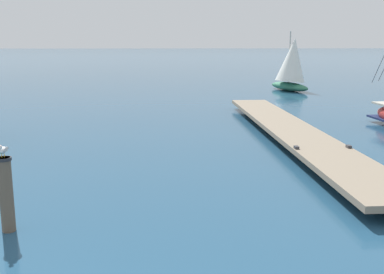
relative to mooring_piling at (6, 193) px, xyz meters
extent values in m
cube|color=gray|center=(7.57, 8.10, -0.40)|extent=(2.29, 16.55, 0.16)
cylinder|color=brown|center=(7.66, 5.35, -0.62)|extent=(0.36, 0.36, 0.29)
cylinder|color=brown|center=(7.49, 10.85, -0.62)|extent=(0.36, 0.36, 0.29)
cylinder|color=brown|center=(7.33, 16.35, -0.62)|extent=(0.36, 0.36, 0.29)
cube|color=#333338|center=(6.87, 4.78, -0.28)|extent=(0.13, 0.20, 0.08)
cube|color=#333338|center=(8.47, 4.82, -0.28)|extent=(0.13, 0.20, 0.08)
cylinder|color=brown|center=(0.00, 0.00, -0.04)|extent=(0.26, 0.26, 1.47)
cylinder|color=#28282D|center=(0.00, 0.00, 0.67)|extent=(0.30, 0.30, 0.06)
cylinder|color=gold|center=(0.02, 0.00, 0.73)|extent=(0.01, 0.01, 0.07)
cylinder|color=gold|center=(-0.02, 0.00, 0.73)|extent=(0.01, 0.01, 0.07)
ellipsoid|color=white|center=(0.00, 0.00, 0.84)|extent=(0.12, 0.28, 0.13)
ellipsoid|color=silver|center=(0.05, 0.02, 0.85)|extent=(0.03, 0.24, 0.09)
ellipsoid|color=#383838|center=(0.05, 0.13, 0.84)|extent=(0.02, 0.07, 0.04)
ellipsoid|color=silver|center=(-0.06, 0.02, 0.85)|extent=(0.03, 0.24, 0.09)
ellipsoid|color=#383838|center=(-0.05, 0.13, 0.84)|extent=(0.02, 0.07, 0.04)
cone|color=white|center=(0.00, 0.15, 0.84)|extent=(0.07, 0.08, 0.07)
sphere|color=white|center=(0.00, -0.11, 0.92)|extent=(0.08, 0.08, 0.08)
ellipsoid|color=#337556|center=(11.73, 25.13, -0.47)|extent=(2.55, 4.29, 0.60)
cylinder|color=#B2ADA3|center=(11.70, 25.22, 1.64)|extent=(0.08, 0.08, 3.62)
cone|color=silver|center=(11.83, 24.90, 1.46)|extent=(3.00, 2.82, 3.28)
camera|label=1|loc=(3.16, -8.70, 2.86)|focal=44.01mm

